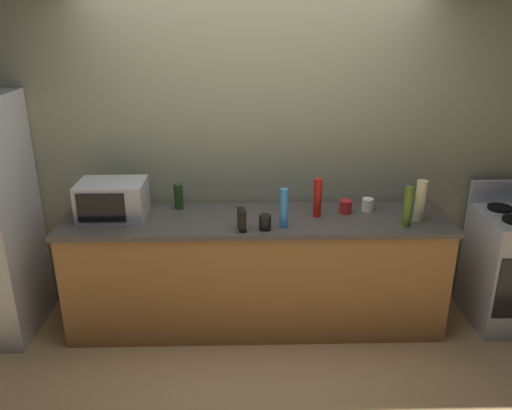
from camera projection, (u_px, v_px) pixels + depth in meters
ground_plane at (257, 353)px, 3.70m from camera, size 8.00×8.00×0.00m
back_wall at (255, 144)px, 3.97m from camera, size 6.40×0.10×2.70m
counter_run at (256, 272)px, 3.91m from camera, size 2.84×0.64×0.90m
microwave at (112, 199)px, 3.72m from camera, size 0.48×0.35×0.27m
cordless_phone at (242, 220)px, 3.52m from camera, size 0.06×0.12×0.15m
bottle_hand_soap at (420, 200)px, 3.67m from camera, size 0.08×0.08×0.30m
bottle_hot_sauce at (318, 198)px, 3.73m from camera, size 0.06×0.06×0.29m
bottle_olive_oil at (408, 207)px, 3.56m from camera, size 0.06×0.06×0.29m
bottle_wine at (179, 196)px, 3.89m from camera, size 0.07×0.07×0.20m
bottle_spray_cleaner at (284, 208)px, 3.55m from camera, size 0.06×0.06×0.28m
mug_black at (265, 222)px, 3.53m from camera, size 0.09×0.09×0.11m
mug_red at (346, 207)px, 3.83m from camera, size 0.09×0.09×0.10m
mug_white at (368, 205)px, 3.87m from camera, size 0.09×0.09×0.10m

